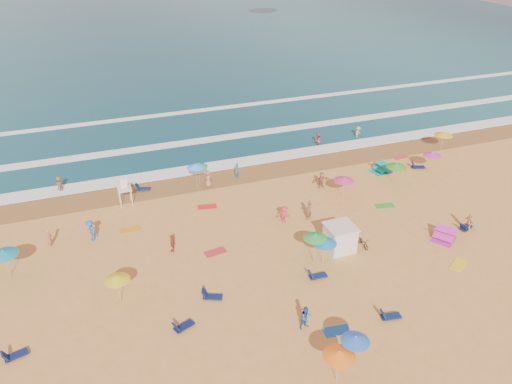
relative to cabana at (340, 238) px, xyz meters
name	(u,v)px	position (x,y,z in m)	size (l,w,h in m)	color
ground	(251,249)	(-6.46, 2.30, -1.00)	(220.00, 220.00, 0.00)	gold
ocean	(121,36)	(-6.46, 86.30, -1.00)	(220.00, 140.00, 0.18)	#0C4756
wet_sand	(209,180)	(-6.46, 14.80, -0.99)	(220.00, 220.00, 0.00)	olive
surf_foam	(188,145)	(-6.46, 23.62, -0.90)	(200.00, 18.70, 0.05)	white
cabana	(340,238)	(0.00, 0.00, 0.00)	(2.00, 2.00, 2.00)	silver
cabana_roof	(341,227)	(0.00, 0.00, 1.06)	(2.20, 2.20, 0.12)	silver
bicycle	(363,242)	(1.90, -0.30, -0.60)	(0.53, 1.52, 0.80)	black
lifeguard_stand	(125,194)	(-14.69, 12.78, 0.05)	(1.20, 1.20, 2.10)	white
beach_umbrellas	(292,218)	(-3.03, 2.38, 1.09)	(56.07, 28.84, 0.78)	yellow
loungers	(281,257)	(-4.73, 0.40, -0.83)	(38.97, 23.59, 0.34)	#0E1B49
towels	(225,267)	(-9.07, 0.79, -0.98)	(45.56, 24.37, 0.03)	#E4521C
popup_tents	(409,196)	(9.50, 4.40, -0.40)	(4.28, 14.37, 1.20)	#C32BA4
beachgoers	(228,212)	(-6.87, 7.00, -0.22)	(42.14, 27.99, 2.08)	#E3B477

